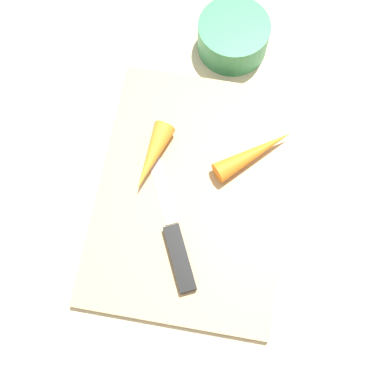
# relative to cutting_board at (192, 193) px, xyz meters

# --- Properties ---
(ground_plane) EXTENTS (1.40, 1.40, 0.00)m
(ground_plane) POSITION_rel_cutting_board_xyz_m (0.00, 0.00, -0.01)
(ground_plane) COLOR #C6B793
(cutting_board) EXTENTS (0.36, 0.26, 0.01)m
(cutting_board) POSITION_rel_cutting_board_xyz_m (0.00, 0.00, 0.00)
(cutting_board) COLOR tan
(cutting_board) RESTS_ON ground_plane
(knife) EXTENTS (0.19, 0.10, 0.01)m
(knife) POSITION_rel_cutting_board_xyz_m (0.08, -0.01, 0.01)
(knife) COLOR #B7B7BC
(knife) RESTS_ON cutting_board
(carrot_short) EXTENTS (0.10, 0.05, 0.03)m
(carrot_short) POSITION_rel_cutting_board_xyz_m (-0.04, -0.06, 0.02)
(carrot_short) COLOR orange
(carrot_short) RESTS_ON cutting_board
(carrot_long) EXTENTS (0.10, 0.11, 0.03)m
(carrot_long) POSITION_rel_cutting_board_xyz_m (-0.07, 0.08, 0.02)
(carrot_long) COLOR orange
(carrot_long) RESTS_ON cutting_board
(small_bowl) EXTENTS (0.11, 0.11, 0.05)m
(small_bowl) POSITION_rel_cutting_board_xyz_m (-0.25, 0.02, 0.02)
(small_bowl) COLOR #388C59
(small_bowl) RESTS_ON ground_plane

